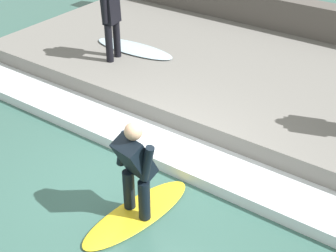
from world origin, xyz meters
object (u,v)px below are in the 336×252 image
(surfboard_riding, at_px, (137,213))
(surfer_waiting_far, at_px, (111,18))
(surfer_riding, at_px, (135,166))
(surfboard_waiting_far, at_px, (134,48))

(surfboard_riding, bearing_deg, surfer_waiting_far, 44.84)
(surfer_riding, bearing_deg, surfboard_riding, 0.00)
(surfer_waiting_far, height_order, surfboard_waiting_far, surfer_waiting_far)
(surfboard_riding, bearing_deg, surfboard_waiting_far, 39.08)
(surfboard_riding, xyz_separation_m, surfer_waiting_far, (2.91, 2.89, 1.31))
(surfboard_riding, relative_size, surfboard_waiting_far, 0.98)
(surfer_waiting_far, bearing_deg, surfer_riding, -135.16)
(surfer_riding, height_order, surfboard_waiting_far, surfer_riding)
(surfer_waiting_far, xyz_separation_m, surfboard_waiting_far, (0.59, -0.05, -0.83))
(surfboard_riding, bearing_deg, surfer_riding, 180.00)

